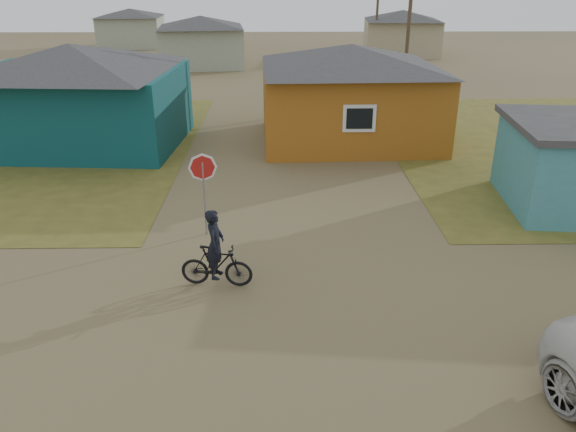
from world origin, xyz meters
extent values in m
plane|color=brown|center=(0.00, 0.00, 0.00)|extent=(120.00, 120.00, 0.00)
cube|color=#0B3B40|center=(-8.50, 13.50, 1.50)|extent=(8.40, 6.54, 3.00)
pyramid|color=#313133|center=(-8.50, 13.50, 3.50)|extent=(8.93, 7.08, 1.00)
cube|color=#9E5B18|center=(2.50, 14.00, 1.50)|extent=(7.21, 6.24, 3.00)
pyramid|color=#313133|center=(2.50, 14.00, 3.45)|extent=(7.72, 6.76, 0.90)
cube|color=silver|center=(2.50, 10.97, 1.65)|extent=(1.20, 0.06, 1.00)
cube|color=black|center=(2.50, 10.94, 1.65)|extent=(0.95, 0.04, 0.75)
cube|color=#979D87|center=(-6.00, 34.00, 1.40)|extent=(6.49, 5.60, 2.80)
pyramid|color=#313133|center=(-6.00, 34.00, 3.20)|extent=(7.04, 6.15, 0.80)
cube|color=tan|center=(10.00, 40.00, 1.40)|extent=(6.41, 5.50, 2.80)
pyramid|color=#313133|center=(10.00, 40.00, 3.20)|extent=(6.95, 6.05, 0.80)
cube|color=#979D87|center=(-14.00, 46.00, 1.35)|extent=(5.75, 5.28, 2.70)
pyramid|color=#313133|center=(-14.00, 46.00, 3.05)|extent=(6.28, 5.81, 0.70)
cylinder|color=#4C3D2D|center=(6.50, 22.00, 4.00)|extent=(0.20, 0.20, 8.00)
cylinder|color=#4C3D2D|center=(7.50, 38.00, 4.00)|extent=(0.20, 0.20, 8.00)
cylinder|color=gray|center=(-2.41, 4.80, 1.02)|extent=(0.06, 0.06, 2.04)
imported|color=black|center=(-1.86, 2.09, 0.49)|extent=(1.67, 0.66, 0.98)
imported|color=black|center=(-1.86, 2.09, 1.04)|extent=(0.45, 0.63, 1.61)
camera|label=1|loc=(-0.47, -8.98, 6.54)|focal=35.00mm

